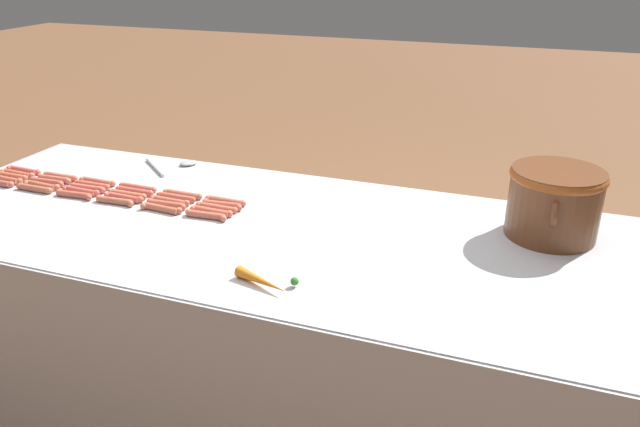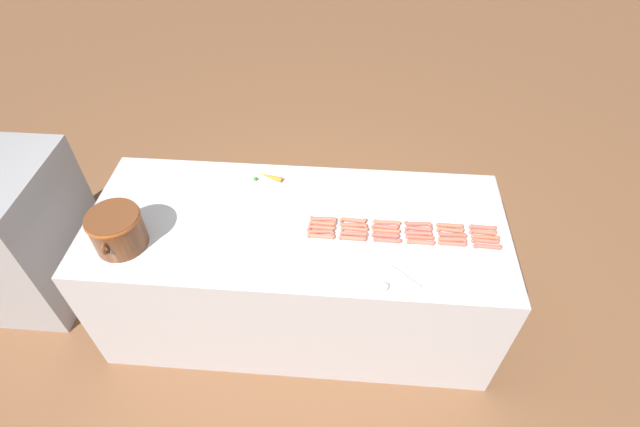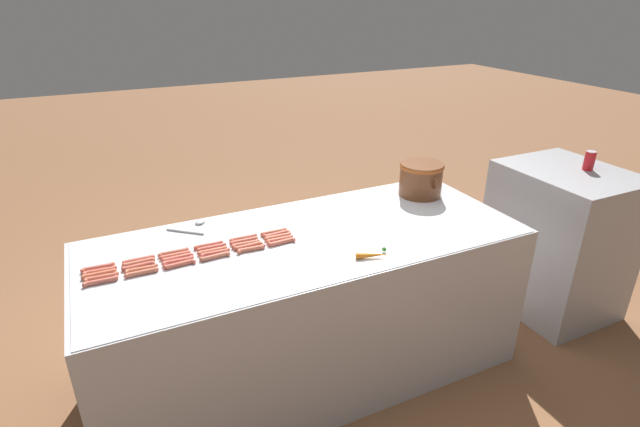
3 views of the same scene
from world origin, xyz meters
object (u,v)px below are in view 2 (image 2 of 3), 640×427
hot_dog_4 (353,238)px  hot_dog_13 (453,235)px  hot_dog_1 (452,244)px  hot_dog_12 (485,237)px  hot_dog_18 (483,232)px  bean_pot (117,228)px  hot_dog_8 (420,237)px  hot_dog_24 (483,227)px  hot_dog_16 (355,229)px  hot_dog_27 (387,222)px  hot_dog_25 (450,226)px  back_cabinet (17,234)px  hot_dog_28 (353,220)px  hot_dog_0 (488,246)px  hot_dog_20 (419,229)px  hot_dog_3 (387,240)px  carrot (268,176)px  hot_dog_17 (322,228)px  hot_dog_29 (323,219)px  hot_dog_26 (418,224)px  hot_dog_9 (386,236)px  hot_dog_22 (354,225)px  hot_dog_10 (354,234)px  hot_dog_7 (452,240)px  hot_dog_5 (321,236)px  hot_dog_23 (323,223)px  hot_dog_2 (421,242)px  hot_dog_15 (386,231)px  serving_spoon (390,283)px  hot_dog_19 (450,230)px  hot_dog_6 (485,241)px  hot_dog_11 (321,232)px  hot_dog_21 (385,227)px

hot_dog_4 → hot_dog_13: same height
hot_dog_1 → hot_dog_12: bearing=-71.7°
hot_dog_18 → bean_pot: bearing=96.5°
hot_dog_8 → hot_dog_24: (0.10, -0.35, 0.00)m
hot_dog_16 → hot_dog_27: same height
hot_dog_25 → hot_dog_27: 0.34m
back_cabinet → hot_dog_28: 2.19m
hot_dog_0 → hot_dog_20: 0.36m
hot_dog_3 → carrot: (0.45, 0.71, 0.00)m
hot_dog_17 → hot_dog_13: bearing=-89.9°
hot_dog_17 → hot_dog_29: 0.07m
hot_dog_17 → hot_dog_26: 0.53m
hot_dog_1 → hot_dog_9: (0.03, 0.35, 0.00)m
hot_dog_9 → hot_dog_22: (0.06, 0.17, 0.00)m
hot_dog_18 → hot_dog_29: bearing=87.9°
hot_dog_0 → hot_dog_9: 0.53m
hot_dog_17 → hot_dog_9: bearing=-95.2°
hot_dog_0 → hot_dog_24: 0.14m
hot_dog_10 → hot_dog_12: size_ratio=1.00×
hot_dog_28 → hot_dog_25: bearing=-89.9°
bean_pot → hot_dog_7: bearing=-85.0°
hot_dog_28 → carrot: carrot is taller
hot_dog_3 → hot_dog_5: (0.00, 0.35, 0.00)m
hot_dog_4 → hot_dog_17: size_ratio=1.00×
hot_dog_9 → hot_dog_23: same height
hot_dog_9 → hot_dog_29: size_ratio=1.00×
hot_dog_13 → hot_dog_16: size_ratio=1.00×
hot_dog_2 → hot_dog_15: (0.07, 0.18, 0.00)m
hot_dog_17 → hot_dog_25: size_ratio=1.00×
hot_dog_9 → hot_dog_27: 0.10m
serving_spoon → hot_dog_27: bearing=0.9°
hot_dog_24 → carrot: 1.26m
hot_dog_19 → carrot: size_ratio=0.86×
hot_dog_6 → hot_dog_15: size_ratio=1.00×
hot_dog_8 → serving_spoon: (-0.31, 0.17, -0.00)m
hot_dog_0 → hot_dog_1: same height
back_cabinet → hot_dog_27: 2.37m
hot_dog_6 → hot_dog_19: 0.19m
hot_dog_25 → hot_dog_26: size_ratio=1.00×
hot_dog_1 → hot_dog_7: bearing=-6.5°
hot_dog_11 → hot_dog_18: bearing=-85.9°
hot_dog_11 → hot_dog_28: bearing=-60.6°
hot_dog_1 → hot_dog_16: size_ratio=1.00×
hot_dog_13 → hot_dog_22: size_ratio=1.00×
hot_dog_7 → hot_dog_9: (0.00, 0.35, 0.00)m
hot_dog_9 → hot_dog_12: (0.03, -0.53, 0.00)m
bean_pot → hot_dog_0: bearing=-86.5°
serving_spoon → carrot: bearing=44.4°
hot_dog_21 → hot_dog_22: same height
hot_dog_13 → serving_spoon: size_ratio=0.67×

